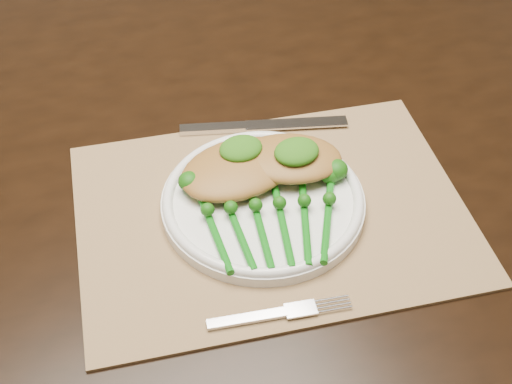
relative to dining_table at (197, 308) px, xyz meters
name	(u,v)px	position (x,y,z in m)	size (l,w,h in m)	color
dining_table	(197,308)	(0.00, 0.00, 0.00)	(1.73, 1.15, 0.75)	black
placemat	(272,212)	(0.05, -0.17, 0.37)	(0.45, 0.33, 0.00)	olive
dinner_plate	(263,201)	(0.04, -0.16, 0.39)	(0.24, 0.24, 0.02)	white
knife	(247,126)	(0.09, -0.02, 0.38)	(0.21, 0.09, 0.01)	silver
fork	(289,311)	(0.00, -0.31, 0.38)	(0.15, 0.05, 0.00)	silver
chicken_fillet_left	(238,168)	(0.03, -0.11, 0.41)	(0.14, 0.10, 0.03)	olive
chicken_fillet_right	(289,158)	(0.09, -0.13, 0.41)	(0.13, 0.09, 0.03)	olive
pesto_dollop_left	(241,149)	(0.04, -0.10, 0.42)	(0.05, 0.04, 0.02)	#1A4C0A
pesto_dollop_right	(297,152)	(0.10, -0.13, 0.43)	(0.06, 0.05, 0.02)	#1A4C0A
broccolini_bundle	(271,222)	(0.03, -0.20, 0.40)	(0.20, 0.21, 0.04)	#0C5F0F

